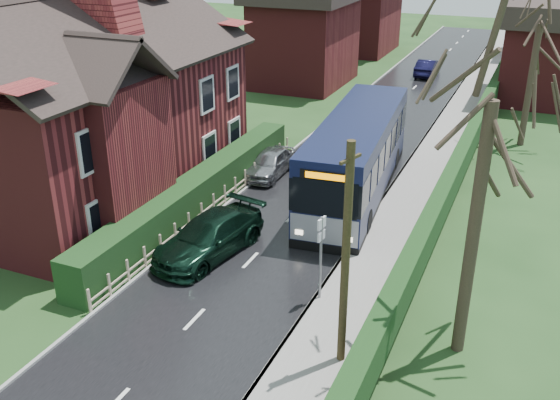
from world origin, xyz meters
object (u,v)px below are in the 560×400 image
at_px(bus, 357,157).
at_px(brick_house, 91,100).
at_px(car_green, 209,237).
at_px(bus_stop_sign, 321,247).
at_px(telegraph_pole, 346,259).
at_px(car_silver, 270,163).

bearing_deg(bus, brick_house, -161.66).
distance_m(bus, car_green, 8.26).
xyz_separation_m(bus_stop_sign, telegraph_pole, (1.60, -2.67, 1.31)).
distance_m(car_green, bus_stop_sign, 5.14).
height_order(car_silver, telegraph_pole, telegraph_pole).
relative_size(brick_house, car_green, 2.92).
xyz_separation_m(brick_house, bus_stop_sign, (11.93, -4.26, -2.38)).
bearing_deg(car_green, bus_stop_sign, -5.53).
xyz_separation_m(car_green, bus_stop_sign, (4.80, -1.34, 1.27)).
bearing_deg(brick_house, bus_stop_sign, -19.63).
xyz_separation_m(brick_house, bus, (10.43, 4.58, -2.60)).
distance_m(car_silver, bus_stop_sign, 11.18).
bearing_deg(brick_house, car_green, -22.21).
height_order(brick_house, telegraph_pole, brick_house).
bearing_deg(bus_stop_sign, car_green, 172.69).
distance_m(bus_stop_sign, telegraph_pole, 3.38).
relative_size(car_green, telegraph_pole, 0.77).
height_order(car_silver, bus_stop_sign, bus_stop_sign).
relative_size(bus, telegraph_pole, 1.83).
distance_m(car_silver, telegraph_pole, 14.46).
bearing_deg(bus_stop_sign, brick_house, 168.69).
height_order(car_silver, car_green, car_green).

